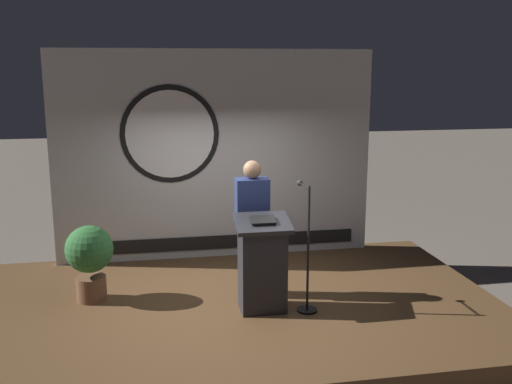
{
  "coord_description": "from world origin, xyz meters",
  "views": [
    {
      "loc": [
        -0.98,
        -6.63,
        3.12
      ],
      "look_at": [
        0.28,
        0.14,
        1.63
      ],
      "focal_mm": 41.37,
      "sensor_mm": 36.0,
      "label": 1
    }
  ],
  "objects_px": {
    "podium": "(262,265)",
    "potted_plant": "(90,256)",
    "microphone_stand": "(306,266)",
    "speaker_person": "(252,227)"
  },
  "relations": [
    {
      "from": "podium",
      "to": "potted_plant",
      "type": "bearing_deg",
      "value": 161.82
    },
    {
      "from": "podium",
      "to": "microphone_stand",
      "type": "height_order",
      "value": "microphone_stand"
    },
    {
      "from": "podium",
      "to": "speaker_person",
      "type": "bearing_deg",
      "value": 93.84
    },
    {
      "from": "speaker_person",
      "to": "podium",
      "type": "bearing_deg",
      "value": -86.16
    },
    {
      "from": "podium",
      "to": "speaker_person",
      "type": "height_order",
      "value": "speaker_person"
    },
    {
      "from": "microphone_stand",
      "to": "potted_plant",
      "type": "height_order",
      "value": "microphone_stand"
    },
    {
      "from": "podium",
      "to": "speaker_person",
      "type": "distance_m",
      "value": 0.58
    },
    {
      "from": "podium",
      "to": "potted_plant",
      "type": "distance_m",
      "value": 2.1
    },
    {
      "from": "potted_plant",
      "to": "podium",
      "type": "bearing_deg",
      "value": -18.18
    },
    {
      "from": "speaker_person",
      "to": "potted_plant",
      "type": "xyz_separation_m",
      "value": [
        -1.96,
        0.18,
        -0.3
      ]
    }
  ]
}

